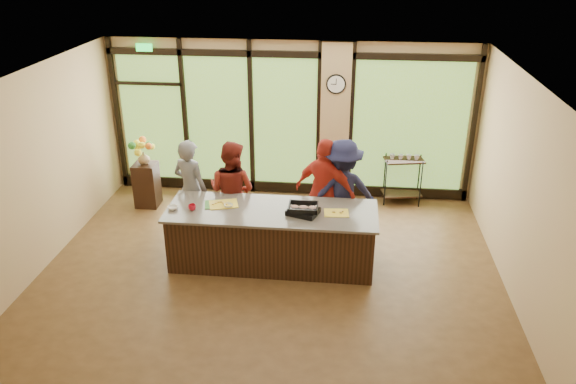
% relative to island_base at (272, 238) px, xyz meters
% --- Properties ---
extents(floor, '(7.00, 7.00, 0.00)m').
position_rel_island_base_xyz_m(floor, '(0.00, -0.30, -0.44)').
color(floor, '#4F361C').
rests_on(floor, ground).
extents(ceiling, '(7.00, 7.00, 0.00)m').
position_rel_island_base_xyz_m(ceiling, '(0.00, -0.30, 2.56)').
color(ceiling, white).
rests_on(ceiling, back_wall).
extents(back_wall, '(7.00, 0.00, 7.00)m').
position_rel_island_base_xyz_m(back_wall, '(0.00, 2.70, 1.06)').
color(back_wall, tan).
rests_on(back_wall, floor).
extents(left_wall, '(0.00, 6.00, 6.00)m').
position_rel_island_base_xyz_m(left_wall, '(-3.50, -0.30, 1.06)').
color(left_wall, tan).
rests_on(left_wall, floor).
extents(right_wall, '(0.00, 6.00, 6.00)m').
position_rel_island_base_xyz_m(right_wall, '(3.50, -0.30, 1.06)').
color(right_wall, tan).
rests_on(right_wall, floor).
extents(window_wall, '(6.90, 0.12, 3.00)m').
position_rel_island_base_xyz_m(window_wall, '(0.16, 2.65, 0.95)').
color(window_wall, tan).
rests_on(window_wall, floor).
extents(island_base, '(3.10, 1.00, 0.88)m').
position_rel_island_base_xyz_m(island_base, '(0.00, 0.00, 0.00)').
color(island_base, black).
rests_on(island_base, floor).
extents(countertop, '(3.20, 1.10, 0.04)m').
position_rel_island_base_xyz_m(countertop, '(0.00, 0.00, 0.46)').
color(countertop, slate).
rests_on(countertop, island_base).
extents(wall_clock, '(0.36, 0.04, 0.36)m').
position_rel_island_base_xyz_m(wall_clock, '(0.85, 2.57, 1.81)').
color(wall_clock, black).
rests_on(wall_clock, window_wall).
extents(cook_left, '(0.74, 0.62, 1.74)m').
position_rel_island_base_xyz_m(cook_left, '(-1.45, 0.71, 0.43)').
color(cook_left, slate).
rests_on(cook_left, floor).
extents(cook_midleft, '(1.01, 0.91, 1.73)m').
position_rel_island_base_xyz_m(cook_midleft, '(-0.77, 0.75, 0.42)').
color(cook_midleft, maroon).
rests_on(cook_midleft, floor).
extents(cook_midright, '(1.15, 0.83, 1.81)m').
position_rel_island_base_xyz_m(cook_midright, '(0.77, 0.77, 0.46)').
color(cook_midright, '#B2291B').
rests_on(cook_midright, floor).
extents(cook_right, '(1.29, 0.94, 1.79)m').
position_rel_island_base_xyz_m(cook_right, '(1.05, 0.81, 0.46)').
color(cook_right, '#181A36').
rests_on(cook_right, floor).
extents(roasting_pan, '(0.53, 0.47, 0.08)m').
position_rel_island_base_xyz_m(roasting_pan, '(0.48, -0.08, 0.52)').
color(roasting_pan, black).
rests_on(roasting_pan, countertop).
extents(mixing_bowl, '(0.43, 0.43, 0.09)m').
position_rel_island_base_xyz_m(mixing_bowl, '(0.47, -0.01, 0.52)').
color(mixing_bowl, silver).
rests_on(mixing_bowl, countertop).
extents(cutting_board_left, '(0.46, 0.39, 0.01)m').
position_rel_island_base_xyz_m(cutting_board_left, '(-0.85, 0.10, 0.49)').
color(cutting_board_left, '#3E8630').
rests_on(cutting_board_left, countertop).
extents(cutting_board_center, '(0.51, 0.44, 0.01)m').
position_rel_island_base_xyz_m(cutting_board_center, '(-0.77, 0.11, 0.49)').
color(cutting_board_center, yellow).
rests_on(cutting_board_center, countertop).
extents(cutting_board_right, '(0.39, 0.30, 0.01)m').
position_rel_island_base_xyz_m(cutting_board_right, '(0.98, -0.00, 0.49)').
color(cutting_board_right, yellow).
rests_on(cutting_board_right, countertop).
extents(prep_bowl_near, '(0.18, 0.18, 0.05)m').
position_rel_island_base_xyz_m(prep_bowl_near, '(-1.50, -0.14, 0.50)').
color(prep_bowl_near, white).
rests_on(prep_bowl_near, countertop).
extents(prep_bowl_mid, '(0.18, 0.18, 0.04)m').
position_rel_island_base_xyz_m(prep_bowl_mid, '(-0.68, 0.03, 0.50)').
color(prep_bowl_mid, white).
rests_on(prep_bowl_mid, countertop).
extents(prep_bowl_far, '(0.13, 0.13, 0.03)m').
position_rel_island_base_xyz_m(prep_bowl_far, '(0.62, 0.20, 0.49)').
color(prep_bowl_far, white).
rests_on(prep_bowl_far, countertop).
extents(red_ramekin, '(0.12, 0.12, 0.09)m').
position_rel_island_base_xyz_m(red_ramekin, '(-1.20, -0.13, 0.53)').
color(red_ramekin, red).
rests_on(red_ramekin, countertop).
extents(flower_stand, '(0.43, 0.43, 0.84)m').
position_rel_island_base_xyz_m(flower_stand, '(-2.63, 1.80, -0.02)').
color(flower_stand, black).
rests_on(flower_stand, floor).
extents(flower_vase, '(0.28, 0.28, 0.24)m').
position_rel_island_base_xyz_m(flower_vase, '(-2.63, 1.80, 0.52)').
color(flower_vase, olive).
rests_on(flower_vase, flower_stand).
extents(bar_cart, '(0.78, 0.54, 0.98)m').
position_rel_island_base_xyz_m(bar_cart, '(2.18, 2.45, 0.15)').
color(bar_cart, black).
rests_on(bar_cart, floor).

